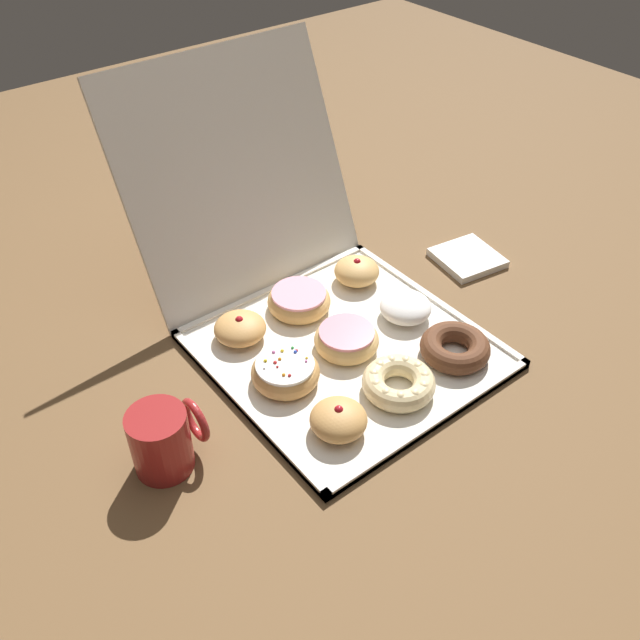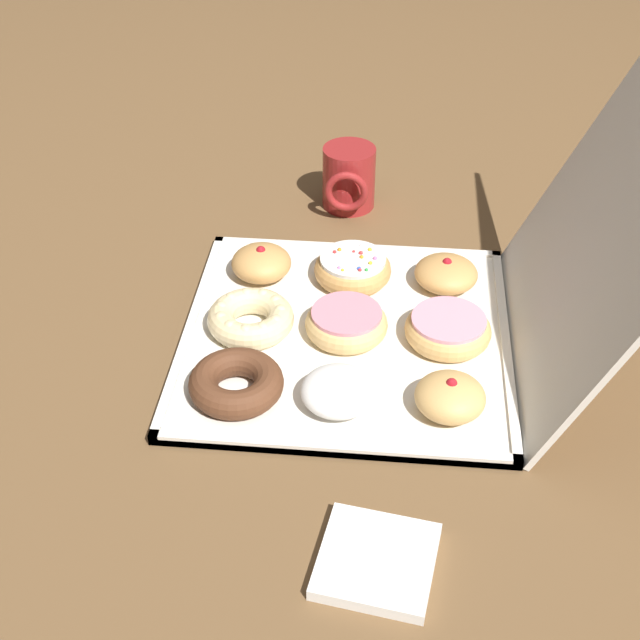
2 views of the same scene
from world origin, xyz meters
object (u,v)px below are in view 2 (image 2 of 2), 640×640
at_px(coffee_mug, 349,177).
at_px(pink_frosted_donut_4, 349,323).
at_px(sprinkle_donut_3, 352,268).
at_px(pink_frosted_donut_7, 448,328).
at_px(napkin_stack, 377,561).
at_px(donut_box, 346,337).
at_px(jelly_filled_donut_8, 450,397).
at_px(jelly_filled_donut_0, 261,263).
at_px(cruller_donut_1, 251,318).
at_px(chocolate_cake_ring_donut_2, 236,383).
at_px(jelly_filled_donut_6, 446,274).
at_px(powdered_filled_donut_5, 340,391).

bearing_deg(coffee_mug, pink_frosted_donut_4, 4.16).
relative_size(sprinkle_donut_3, pink_frosted_donut_7, 0.97).
bearing_deg(pink_frosted_donut_4, napkin_stack, 8.35).
height_order(donut_box, napkin_stack, same).
height_order(donut_box, jelly_filled_donut_8, jelly_filled_donut_8).
relative_size(jelly_filled_donut_0, cruller_donut_1, 0.74).
xyz_separation_m(sprinkle_donut_3, pink_frosted_donut_4, (0.13, 0.01, -0.00)).
distance_m(jelly_filled_donut_0, cruller_donut_1, 0.13).
distance_m(donut_box, chocolate_cake_ring_donut_2, 0.18).
height_order(jelly_filled_donut_0, pink_frosted_donut_7, jelly_filled_donut_0).
relative_size(jelly_filled_donut_0, pink_frosted_donut_7, 0.76).
bearing_deg(cruller_donut_1, jelly_filled_donut_6, 115.87).
bearing_deg(chocolate_cake_ring_donut_2, jelly_filled_donut_6, 134.71).
xyz_separation_m(jelly_filled_donut_0, pink_frosted_donut_7, (0.12, 0.27, -0.00)).
bearing_deg(jelly_filled_donut_0, pink_frosted_donut_4, 47.29).
bearing_deg(napkin_stack, donut_box, -171.06).
bearing_deg(pink_frosted_donut_7, jelly_filled_donut_8, -0.07).
xyz_separation_m(chocolate_cake_ring_donut_2, jelly_filled_donut_6, (-0.26, 0.26, 0.00)).
height_order(donut_box, pink_frosted_donut_7, pink_frosted_donut_7).
xyz_separation_m(powdered_filled_donut_5, jelly_filled_donut_8, (-0.00, 0.13, 0.00)).
bearing_deg(cruller_donut_1, pink_frosted_donut_4, 90.08).
bearing_deg(chocolate_cake_ring_donut_2, jelly_filled_donut_0, -178.63).
distance_m(chocolate_cake_ring_donut_2, napkin_stack, 0.30).
xyz_separation_m(chocolate_cake_ring_donut_2, coffee_mug, (-0.48, 0.10, 0.02)).
relative_size(sprinkle_donut_3, powdered_filled_donut_5, 1.20).
height_order(chocolate_cake_ring_donut_2, napkin_stack, chocolate_cake_ring_donut_2).
distance_m(jelly_filled_donut_0, napkin_stack, 0.52).
relative_size(jelly_filled_donut_6, jelly_filled_donut_8, 1.05).
bearing_deg(jelly_filled_donut_8, cruller_donut_1, -117.40).
distance_m(sprinkle_donut_3, powdered_filled_donut_5, 0.26).
distance_m(donut_box, pink_frosted_donut_4, 0.02).
distance_m(jelly_filled_donut_8, coffee_mug, 0.51).
bearing_deg(pink_frosted_donut_7, napkin_stack, -11.86).
relative_size(powdered_filled_donut_5, coffee_mug, 0.87).
relative_size(chocolate_cake_ring_donut_2, napkin_stack, 1.01).
xyz_separation_m(donut_box, napkin_stack, (0.36, 0.06, 0.00)).
bearing_deg(donut_box, jelly_filled_donut_0, -133.51).
bearing_deg(jelly_filled_donut_8, pink_frosted_donut_7, 179.93).
distance_m(cruller_donut_1, pink_frosted_donut_4, 0.13).
distance_m(cruller_donut_1, coffee_mug, 0.37).
relative_size(pink_frosted_donut_4, powdered_filled_donut_5, 1.19).
height_order(jelly_filled_donut_0, jelly_filled_donut_6, jelly_filled_donut_0).
bearing_deg(coffee_mug, sprinkle_donut_3, 5.21).
height_order(sprinkle_donut_3, jelly_filled_donut_8, jelly_filled_donut_8).
distance_m(jelly_filled_donut_0, jelly_filled_donut_8, 0.37).
xyz_separation_m(cruller_donut_1, sprinkle_donut_3, (-0.13, 0.13, 0.00)).
xyz_separation_m(jelly_filled_donut_6, jelly_filled_donut_8, (0.26, 0.00, 0.00)).
xyz_separation_m(jelly_filled_donut_0, sprinkle_donut_3, (-0.00, 0.13, -0.00)).
bearing_deg(pink_frosted_donut_7, sprinkle_donut_3, -132.63).
height_order(chocolate_cake_ring_donut_2, sprinkle_donut_3, sprinkle_donut_3).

